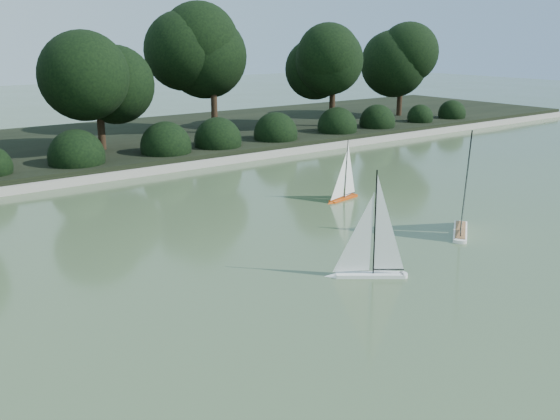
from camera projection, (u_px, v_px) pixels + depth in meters
name	position (u px, v px, depth m)	size (l,w,h in m)	color
ground	(377.00, 311.00, 7.79)	(80.00, 80.00, 0.00)	#3F5432
pond_coping	(102.00, 177.00, 14.68)	(40.00, 0.35, 0.18)	gray
far_bank	(48.00, 150.00, 17.73)	(40.00, 8.00, 0.30)	black
tree_line	(104.00, 61.00, 16.57)	(26.31, 3.93, 4.39)	black
shrub_hedge	(86.00, 156.00, 15.27)	(29.10, 1.10, 1.10)	black
sailboat_white_a	(364.00, 260.00, 8.82)	(1.05, 0.85, 1.64)	white
sailboat_white_b	(462.00, 215.00, 10.86)	(1.23, 0.98, 1.92)	white
sailboat_orange	(341.00, 190.00, 12.93)	(0.98, 0.32, 1.34)	#CB4209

